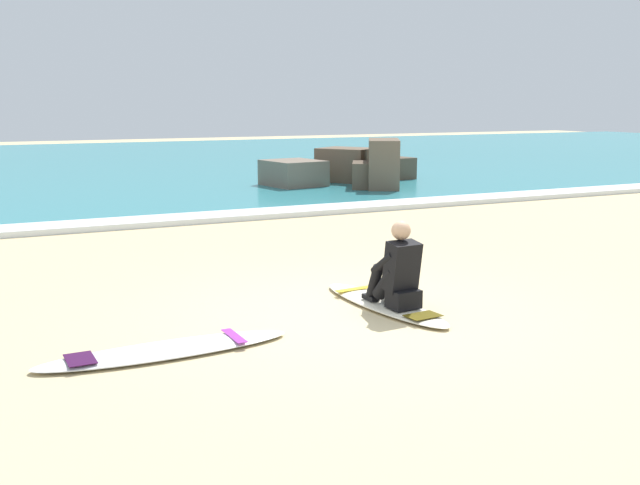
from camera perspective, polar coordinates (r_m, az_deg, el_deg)
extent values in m
plane|color=#CCB584|center=(8.06, 2.69, -5.59)|extent=(80.00, 80.00, 0.00)
cube|color=teal|center=(27.86, -17.94, 5.67)|extent=(80.00, 28.00, 0.10)
cube|color=white|center=(14.48, -10.52, 1.78)|extent=(80.00, 0.90, 0.11)
ellipsoid|color=#EFE5C6|center=(8.39, 4.93, -4.72)|extent=(0.73, 2.21, 0.07)
cube|color=gold|center=(8.86, 2.62, -3.60)|extent=(0.49, 0.15, 0.01)
cube|color=#4C400C|center=(7.85, 7.93, -5.58)|extent=(0.39, 0.27, 0.01)
cube|color=black|center=(8.08, 6.44, -4.32)|extent=(0.34, 0.28, 0.20)
cylinder|color=black|center=(8.13, 5.12, -3.11)|extent=(0.18, 0.42, 0.43)
cylinder|color=black|center=(8.29, 4.22, -3.03)|extent=(0.14, 0.27, 0.42)
cube|color=black|center=(8.39, 3.91, -4.23)|extent=(0.12, 0.23, 0.05)
cylinder|color=black|center=(8.24, 6.27, -2.93)|extent=(0.18, 0.42, 0.43)
cylinder|color=black|center=(8.42, 5.52, -2.84)|extent=(0.14, 0.27, 0.42)
cube|color=black|center=(8.52, 5.26, -4.01)|extent=(0.12, 0.23, 0.05)
cube|color=black|center=(8.03, 6.32, -1.84)|extent=(0.36, 0.32, 0.57)
sphere|color=tan|center=(7.97, 6.26, 0.93)|extent=(0.21, 0.21, 0.21)
cylinder|color=black|center=(8.06, 4.90, -1.58)|extent=(0.12, 0.40, 0.31)
cylinder|color=black|center=(8.22, 6.50, -1.37)|extent=(0.12, 0.40, 0.31)
ellipsoid|color=white|center=(6.99, -11.76, -8.10)|extent=(2.38, 0.59, 0.07)
cube|color=purple|center=(7.17, -6.62, -7.14)|extent=(0.11, 0.48, 0.01)
cube|color=#351037|center=(6.84, -17.97, -8.51)|extent=(0.25, 0.37, 0.01)
cube|color=brown|center=(20.67, 2.10, 5.87)|extent=(1.78, 1.85, 1.02)
cube|color=brown|center=(19.14, 4.06, 5.06)|extent=(1.49, 1.57, 0.76)
cube|color=#756656|center=(19.62, -2.07, 5.23)|extent=(1.53, 1.68, 0.76)
cube|color=brown|center=(19.22, 4.91, 5.94)|extent=(1.53, 1.92, 1.33)
cube|color=brown|center=(21.37, 5.15, 5.57)|extent=(1.51, 1.17, 0.71)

